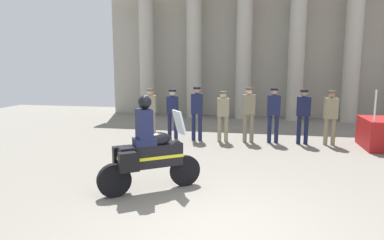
# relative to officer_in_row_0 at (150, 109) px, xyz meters

# --- Properties ---
(ground_plane) EXTENTS (28.43, 28.43, 0.00)m
(ground_plane) POSITION_rel_officer_in_row_0_xyz_m (3.05, -6.29, -0.99)
(ground_plane) COLOR gray
(colonnade_backdrop) EXTENTS (15.68, 1.56, 6.38)m
(colonnade_backdrop) POSITION_rel_officer_in_row_0_xyz_m (4.02, 5.45, 2.46)
(colonnade_backdrop) COLOR #A49F91
(colonnade_backdrop) RESTS_ON ground_plane
(officer_in_row_0) EXTENTS (0.41, 0.27, 1.67)m
(officer_in_row_0) POSITION_rel_officer_in_row_0_xyz_m (0.00, 0.00, 0.00)
(officer_in_row_0) COLOR gray
(officer_in_row_0) RESTS_ON ground_plane
(officer_in_row_1) EXTENTS (0.41, 0.27, 1.66)m
(officer_in_row_1) POSITION_rel_officer_in_row_0_xyz_m (0.77, 0.03, -0.01)
(officer_in_row_1) COLOR #191E42
(officer_in_row_1) RESTS_ON ground_plane
(officer_in_row_2) EXTENTS (0.41, 0.27, 1.76)m
(officer_in_row_2) POSITION_rel_officer_in_row_0_xyz_m (1.63, -0.11, 0.05)
(officer_in_row_2) COLOR #191E42
(officer_in_row_2) RESTS_ON ground_plane
(officer_in_row_3) EXTENTS (0.41, 0.27, 1.63)m
(officer_in_row_3) POSITION_rel_officer_in_row_0_xyz_m (2.49, -0.12, -0.03)
(officer_in_row_3) COLOR gray
(officer_in_row_3) RESTS_ON ground_plane
(officer_in_row_4) EXTENTS (0.41, 0.27, 1.75)m
(officer_in_row_4) POSITION_rel_officer_in_row_0_xyz_m (3.30, -0.05, 0.05)
(officer_in_row_4) COLOR #7A7056
(officer_in_row_4) RESTS_ON ground_plane
(officer_in_row_5) EXTENTS (0.41, 0.27, 1.75)m
(officer_in_row_5) POSITION_rel_officer_in_row_0_xyz_m (4.08, 0.00, 0.04)
(officer_in_row_5) COLOR #191E42
(officer_in_row_5) RESTS_ON ground_plane
(officer_in_row_6) EXTENTS (0.41, 0.27, 1.71)m
(officer_in_row_6) POSITION_rel_officer_in_row_0_xyz_m (4.98, -0.01, 0.02)
(officer_in_row_6) COLOR #141938
(officer_in_row_6) RESTS_ON ground_plane
(officer_in_row_7) EXTENTS (0.41, 0.27, 1.69)m
(officer_in_row_7) POSITION_rel_officer_in_row_0_xyz_m (5.79, 0.02, 0.01)
(officer_in_row_7) COLOR #847A5B
(officer_in_row_7) RESTS_ON ground_plane
(motorcycle_with_rider) EXTENTS (1.77, 1.33, 1.90)m
(motorcycle_with_rider) POSITION_rel_officer_in_row_0_xyz_m (1.53, -4.89, -0.19)
(motorcycle_with_rider) COLOR black
(motorcycle_with_rider) RESTS_ON ground_plane
(briefcase_on_ground) EXTENTS (0.10, 0.32, 0.36)m
(briefcase_on_ground) POSITION_rel_officer_in_row_0_xyz_m (-0.39, 0.05, -0.81)
(briefcase_on_ground) COLOR brown
(briefcase_on_ground) RESTS_ON ground_plane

